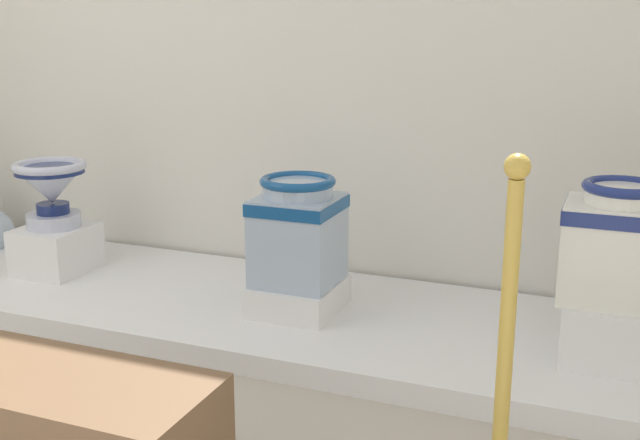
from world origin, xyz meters
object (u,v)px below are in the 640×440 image
Objects in this scene: antique_toilet_leftmost at (51,186)px; plinth_block_pale_glazed at (609,330)px; antique_toilet_pale_glazed at (618,241)px; museum_bench at (19,437)px; plinth_block_leftmost at (57,249)px; antique_toilet_tall_cobalt at (298,227)px; stanchion_post_near_right at (501,417)px; plinth_block_tall_cobalt at (299,296)px.

antique_toilet_leftmost reaches higher than plinth_block_pale_glazed.
museum_bench is at bearing -136.30° from antique_toilet_pale_glazed.
plinth_block_leftmost is at bearing 178.38° from antique_toilet_pale_glazed.
antique_toilet_tall_cobalt is 1.42m from museum_bench.
stanchion_post_near_right is (2.26, -1.01, 0.09)m from plinth_block_leftmost.
stanchion_post_near_right is at bearing -103.99° from antique_toilet_pale_glazed.
antique_toilet_pale_glazed reaches higher than antique_toilet_leftmost.
plinth_block_tall_cobalt is at bearing 178.45° from antique_toilet_pale_glazed.
antique_toilet_leftmost is 0.76× the size of antique_toilet_tall_cobalt.
plinth_block_leftmost is 1.31m from antique_toilet_tall_cobalt.
stanchion_post_near_right is at bearing -103.99° from plinth_block_pale_glazed.
plinth_block_leftmost is at bearing 178.38° from plinth_block_pale_glazed.
antique_toilet_pale_glazed is (1.22, -0.03, 0.08)m from antique_toilet_tall_cobalt.
stanchion_post_near_right is (0.98, -0.97, 0.14)m from plinth_block_tall_cobalt.
plinth_block_pale_glazed is at bearing -1.62° from plinth_block_leftmost.
antique_toilet_pale_glazed reaches higher than plinth_block_pale_glazed.
plinth_block_pale_glazed is (2.50, -0.07, -0.00)m from plinth_block_leftmost.
plinth_block_pale_glazed is at bearing 43.70° from museum_bench.
stanchion_post_near_right is at bearing 19.28° from museum_bench.
plinth_block_tall_cobalt is 0.39× the size of stanchion_post_near_right.
plinth_block_leftmost is at bearing 178.31° from plinth_block_tall_cobalt.
plinth_block_leftmost is 1.01× the size of antique_toilet_leftmost.
antique_toilet_tall_cobalt is at bearing 180.00° from plinth_block_tall_cobalt.
museum_bench is at bearing -52.75° from plinth_block_leftmost.
museum_bench reaches higher than plinth_block_leftmost.
antique_toilet_pale_glazed is at bearing -1.62° from antique_toilet_leftmost.
antique_toilet_leftmost is 1.82m from museum_bench.
plinth_block_pale_glazed is at bearing -1.55° from antique_toilet_tall_cobalt.
stanchion_post_near_right is (2.26, -1.01, -0.22)m from antique_toilet_leftmost.
antique_toilet_pale_glazed is (1.22, -0.03, 0.38)m from plinth_block_tall_cobalt.
stanchion_post_near_right reaches higher than antique_toilet_leftmost.
antique_toilet_tall_cobalt is 1.04× the size of antique_toilet_pale_glazed.
plinth_block_leftmost reaches higher than plinth_block_pale_glazed.
plinth_block_leftmost is 0.31m from antique_toilet_leftmost.
stanchion_post_near_right is at bearing -44.72° from antique_toilet_tall_cobalt.
antique_toilet_pale_glazed is (2.50, -0.07, 0.02)m from antique_toilet_leftmost.
plinth_block_leftmost is 2.48m from stanchion_post_near_right.
antique_toilet_pale_glazed is at bearing -1.62° from plinth_block_leftmost.
museum_bench is (1.08, -1.42, -0.00)m from plinth_block_leftmost.
plinth_block_pale_glazed reaches higher than plinth_block_tall_cobalt.
museum_bench is at bearing -136.30° from plinth_block_pale_glazed.
antique_toilet_pale_glazed reaches higher than museum_bench.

